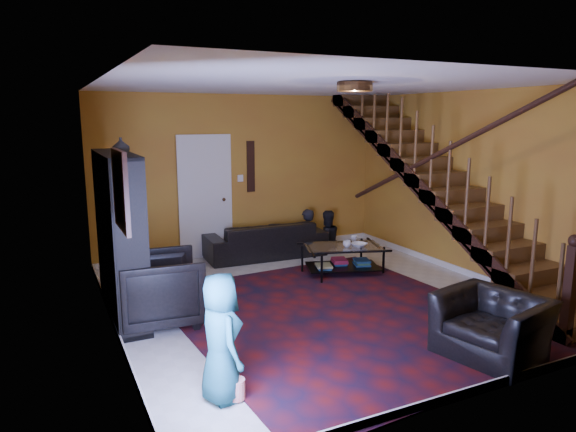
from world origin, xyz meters
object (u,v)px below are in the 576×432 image
(bookshelf, at_px, (121,238))
(armchair_left, at_px, (161,289))
(sofa, at_px, (265,239))
(armchair_right, at_px, (492,326))
(coffee_table, at_px, (343,258))

(bookshelf, relative_size, armchair_left, 2.14)
(sofa, bearing_deg, bookshelf, 35.10)
(armchair_left, xyz_separation_m, armchair_right, (2.84, -2.31, -0.11))
(sofa, relative_size, coffee_table, 1.58)
(bookshelf, height_order, armchair_right, bookshelf)
(sofa, distance_m, coffee_table, 1.61)
(bookshelf, height_order, sofa, bookshelf)
(armchair_left, xyz_separation_m, coffee_table, (2.97, 0.76, -0.17))
(armchair_right, bearing_deg, sofa, 173.75)
(armchair_right, relative_size, coffee_table, 0.75)
(armchair_left, bearing_deg, coffee_table, -70.16)
(armchair_right, bearing_deg, armchair_left, -142.35)
(armchair_left, height_order, coffee_table, armchair_left)
(armchair_right, bearing_deg, bookshelf, -144.80)
(armchair_left, relative_size, coffee_table, 0.71)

